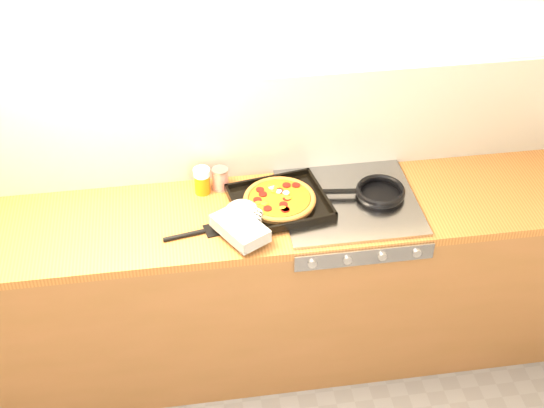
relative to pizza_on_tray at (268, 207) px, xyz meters
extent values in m
plane|color=beige|center=(-0.08, 0.33, 0.31)|extent=(3.20, 0.00, 3.20)
cube|color=white|center=(-0.08, 0.32, 0.21)|extent=(3.20, 0.02, 0.50)
cube|color=brown|center=(-0.08, 0.03, -0.51)|extent=(3.20, 0.60, 0.86)
cube|color=brown|center=(-0.08, 0.03, -0.06)|extent=(3.20, 0.60, 0.04)
cube|color=#929397|center=(0.37, -0.27, -0.09)|extent=(0.60, 0.03, 0.08)
cylinder|color=#A5A5AA|center=(0.14, -0.29, -0.09)|extent=(0.04, 0.02, 0.04)
cylinder|color=#A5A5AA|center=(0.29, -0.29, -0.09)|extent=(0.04, 0.02, 0.04)
cylinder|color=#A5A5AA|center=(0.44, -0.29, -0.09)|extent=(0.04, 0.02, 0.04)
cylinder|color=#A5A5AA|center=(0.59, -0.29, -0.09)|extent=(0.04, 0.02, 0.04)
cube|color=#929397|center=(0.37, 0.03, -0.04)|extent=(0.60, 0.56, 0.02)
cube|color=black|center=(0.06, 0.04, -0.02)|extent=(0.46, 0.42, 0.01)
cube|color=black|center=(0.03, 0.21, -0.01)|extent=(0.41, 0.08, 0.02)
cube|color=black|center=(0.09, -0.13, -0.01)|extent=(0.41, 0.08, 0.02)
cube|color=black|center=(0.25, 0.08, -0.01)|extent=(0.07, 0.36, 0.02)
cube|color=black|center=(-0.14, 0.01, -0.01)|extent=(0.07, 0.36, 0.02)
cylinder|color=#93592A|center=(0.06, 0.04, -0.01)|extent=(0.35, 0.35, 0.02)
torus|color=#93592A|center=(0.06, 0.04, 0.00)|extent=(0.37, 0.37, 0.02)
cylinder|color=#BF5F17|center=(0.06, 0.04, 0.01)|extent=(0.31, 0.31, 0.01)
cylinder|color=maroon|center=(0.09, 0.03, 0.01)|extent=(0.04, 0.04, 0.01)
cylinder|color=maroon|center=(-0.02, 0.11, 0.01)|extent=(0.04, 0.04, 0.01)
cylinder|color=maroon|center=(0.07, -0.05, 0.01)|extent=(0.04, 0.04, 0.01)
cylinder|color=maroon|center=(-0.04, 0.04, 0.01)|extent=(0.04, 0.04, 0.01)
cylinder|color=maroon|center=(0.10, 0.13, 0.01)|extent=(0.04, 0.04, 0.01)
cylinder|color=maroon|center=(0.06, 0.09, 0.01)|extent=(0.04, 0.04, 0.01)
cylinder|color=maroon|center=(-0.01, -0.03, 0.01)|extent=(0.04, 0.04, 0.01)
cylinder|color=maroon|center=(0.14, 0.12, 0.01)|extent=(0.04, 0.04, 0.01)
cylinder|color=maroon|center=(0.07, -0.04, 0.01)|extent=(0.04, 0.04, 0.01)
cylinder|color=maroon|center=(0.07, -0.01, 0.01)|extent=(0.04, 0.04, 0.01)
cylinder|color=maroon|center=(-0.01, 0.08, 0.01)|extent=(0.04, 0.04, 0.01)
ellipsoid|color=orange|center=(-0.02, 0.01, 0.01)|extent=(0.04, 0.03, 0.01)
ellipsoid|color=orange|center=(-0.04, 0.02, 0.01)|extent=(0.04, 0.03, 0.01)
ellipsoid|color=orange|center=(0.04, 0.09, 0.01)|extent=(0.04, 0.03, 0.01)
ellipsoid|color=orange|center=(0.03, 0.13, 0.01)|extent=(0.04, 0.03, 0.01)
ellipsoid|color=orange|center=(0.06, -0.03, 0.01)|extent=(0.04, 0.03, 0.01)
ellipsoid|color=orange|center=(0.09, 0.03, 0.01)|extent=(0.04, 0.03, 0.01)
ellipsoid|color=orange|center=(0.08, 0.05, 0.01)|extent=(0.04, 0.03, 0.01)
ellipsoid|color=orange|center=(-0.01, 0.00, 0.01)|extent=(0.04, 0.03, 0.01)
ellipsoid|color=orange|center=(0.05, 0.12, 0.01)|extent=(0.04, 0.03, 0.01)
ellipsoid|color=silver|center=(0.03, 0.12, 0.01)|extent=(0.04, 0.04, 0.01)
ellipsoid|color=silver|center=(0.06, 0.09, 0.01)|extent=(0.04, 0.04, 0.01)
ellipsoid|color=silver|center=(0.09, 0.07, 0.01)|extent=(0.04, 0.04, 0.01)
cube|color=black|center=(-0.14, -0.14, 0.01)|extent=(0.25, 0.28, 0.06)
ellipsoid|color=black|center=(-0.12, -0.02, 0.01)|extent=(0.17, 0.17, 0.06)
cylinder|color=black|center=(-0.07, -0.10, 0.01)|extent=(0.08, 0.11, 0.05)
cylinder|color=black|center=(0.51, 0.04, -0.02)|extent=(0.23, 0.23, 0.01)
torus|color=black|center=(0.51, 0.04, 0.00)|extent=(0.25, 0.25, 0.02)
cube|color=black|center=(0.34, 0.06, 0.00)|extent=(0.16, 0.04, 0.01)
cylinder|color=maroon|center=(-0.19, 0.22, 0.01)|extent=(0.09, 0.09, 0.10)
cylinder|color=#B2B2B7|center=(-0.19, 0.22, 0.06)|extent=(0.10, 0.10, 0.01)
cylinder|color=#B2B2B7|center=(-0.19, 0.22, -0.04)|extent=(0.10, 0.10, 0.01)
cylinder|color=#D6660C|center=(-0.27, 0.21, 0.00)|extent=(0.09, 0.09, 0.09)
cylinder|color=silver|center=(-0.27, 0.21, 0.07)|extent=(0.10, 0.10, 0.03)
cylinder|color=#A67C46|center=(0.10, 0.18, -0.03)|extent=(0.24, 0.13, 0.02)
ellipsoid|color=#A67C46|center=(0.22, 0.24, -0.03)|extent=(0.07, 0.06, 0.02)
cube|color=black|center=(-0.23, -0.07, -0.04)|extent=(0.11, 0.10, 0.01)
cylinder|color=black|center=(-0.37, -0.10, -0.03)|extent=(0.18, 0.05, 0.02)
camera|label=1|loc=(-0.37, -2.56, 2.04)|focal=50.00mm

